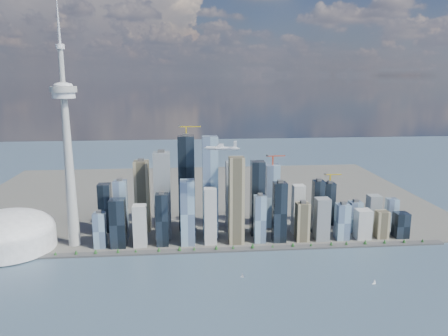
{
  "coord_description": "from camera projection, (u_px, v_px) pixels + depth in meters",
  "views": [
    {
      "loc": [
        -44.01,
        -661.24,
        383.56
      ],
      "look_at": [
        39.84,
        260.0,
        187.3
      ],
      "focal_mm": 35.0,
      "sensor_mm": 36.0,
      "label": 1
    }
  ],
  "objects": [
    {
      "name": "sailboat_east",
      "position": [
        374.0,
        282.0,
        818.78
      ],
      "size": [
        7.57,
        2.53,
        10.48
      ],
      "rotation": [
        0.0,
        0.0,
        0.08
      ],
      "color": "white",
      "rests_on": "ground"
    },
    {
      "name": "shoreline_trees",
      "position": [
        207.0,
        248.0,
        969.41
      ],
      "size": [
        960.53,
        7.2,
        8.8
      ],
      "color": "#3F2D1E",
      "rests_on": "seawall"
    },
    {
      "name": "sailboat_west",
      "position": [
        242.0,
        276.0,
        846.26
      ],
      "size": [
        6.35,
        3.7,
        9.0
      ],
      "rotation": [
        0.0,
        0.0,
        -0.38
      ],
      "color": "white",
      "rests_on": "ground"
    },
    {
      "name": "seawall",
      "position": [
        207.0,
        251.0,
        970.82
      ],
      "size": [
        1100.0,
        22.0,
        4.0
      ],
      "primitive_type": "cube",
      "color": "#383838",
      "rests_on": "ground"
    },
    {
      "name": "land",
      "position": [
        199.0,
        196.0,
        1409.31
      ],
      "size": [
        1400.0,
        900.0,
        3.0
      ],
      "primitive_type": "cube",
      "color": "#4C4C47",
      "rests_on": "ground"
    },
    {
      "name": "ground",
      "position": [
        214.0,
        310.0,
        727.68
      ],
      "size": [
        4000.0,
        4000.0,
        0.0
      ],
      "primitive_type": "plane",
      "color": "#2F3E52",
      "rests_on": "ground"
    },
    {
      "name": "needle_tower",
      "position": [
        67.0,
        145.0,
        954.14
      ],
      "size": [
        56.0,
        56.0,
        550.5
      ],
      "color": "#A7A7A2",
      "rests_on": "land"
    },
    {
      "name": "airplane",
      "position": [
        222.0,
        148.0,
        899.16
      ],
      "size": [
        74.96,
        66.67,
        18.36
      ],
      "rotation": [
        0.0,
        0.0,
        -0.2
      ],
      "color": "silver",
      "rests_on": "ground"
    },
    {
      "name": "skyscraper_cluster",
      "position": [
        229.0,
        204.0,
        1044.09
      ],
      "size": [
        736.0,
        142.0,
        263.62
      ],
      "color": "black",
      "rests_on": "land"
    },
    {
      "name": "dome_stadium",
      "position": [
        8.0,
        233.0,
        972.74
      ],
      "size": [
        200.0,
        200.0,
        86.0
      ],
      "color": "silver",
      "rests_on": "land"
    }
  ]
}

